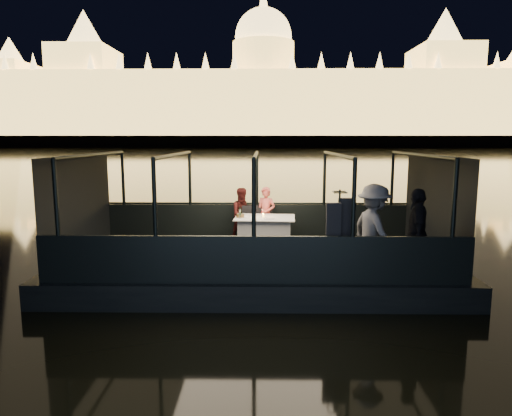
{
  "coord_description": "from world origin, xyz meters",
  "views": [
    {
      "loc": [
        0.17,
        -10.14,
        3.17
      ],
      "look_at": [
        0.0,
        0.4,
        1.55
      ],
      "focal_mm": 32.0,
      "sensor_mm": 36.0,
      "label": 1
    }
  ],
  "objects_px": {
    "chair_port_right": "(264,225)",
    "chair_port_left": "(250,225)",
    "dining_table_central": "(265,232)",
    "person_man_maroon": "(243,212)",
    "passenger_dark": "(417,233)",
    "person_woman_coral": "(266,213)",
    "wine_bottle": "(240,212)",
    "passenger_stripe": "(374,233)",
    "coat_stand": "(339,234)"
  },
  "relations": [
    {
      "from": "dining_table_central",
      "to": "wine_bottle",
      "type": "xyz_separation_m",
      "value": [
        -0.6,
        -0.1,
        0.53
      ]
    },
    {
      "from": "dining_table_central",
      "to": "person_woman_coral",
      "type": "relative_size",
      "value": 1.02
    },
    {
      "from": "person_man_maroon",
      "to": "coat_stand",
      "type": "bearing_deg",
      "value": -77.54
    },
    {
      "from": "chair_port_right",
      "to": "passenger_stripe",
      "type": "bearing_deg",
      "value": -47.94
    },
    {
      "from": "coat_stand",
      "to": "person_woman_coral",
      "type": "relative_size",
      "value": 1.21
    },
    {
      "from": "coat_stand",
      "to": "wine_bottle",
      "type": "bearing_deg",
      "value": 129.05
    },
    {
      "from": "passenger_stripe",
      "to": "person_woman_coral",
      "type": "bearing_deg",
      "value": 14.8
    },
    {
      "from": "dining_table_central",
      "to": "person_man_maroon",
      "type": "bearing_deg",
      "value": 125.41
    },
    {
      "from": "coat_stand",
      "to": "chair_port_left",
      "type": "bearing_deg",
      "value": 119.55
    },
    {
      "from": "chair_port_left",
      "to": "person_man_maroon",
      "type": "xyz_separation_m",
      "value": [
        -0.19,
        0.24,
        0.3
      ]
    },
    {
      "from": "chair_port_right",
      "to": "person_man_maroon",
      "type": "distance_m",
      "value": 0.68
    },
    {
      "from": "passenger_stripe",
      "to": "passenger_dark",
      "type": "xyz_separation_m",
      "value": [
        0.81,
        -0.05,
        0.0
      ]
    },
    {
      "from": "passenger_dark",
      "to": "wine_bottle",
      "type": "bearing_deg",
      "value": -106.17
    },
    {
      "from": "chair_port_right",
      "to": "person_woman_coral",
      "type": "bearing_deg",
      "value": 82.85
    },
    {
      "from": "chair_port_right",
      "to": "person_woman_coral",
      "type": "xyz_separation_m",
      "value": [
        0.03,
        0.15,
        0.3
      ]
    },
    {
      "from": "passenger_stripe",
      "to": "wine_bottle",
      "type": "relative_size",
      "value": 6.8
    },
    {
      "from": "chair_port_left",
      "to": "passenger_dark",
      "type": "xyz_separation_m",
      "value": [
        3.3,
        -2.83,
        0.4
      ]
    },
    {
      "from": "dining_table_central",
      "to": "chair_port_right",
      "type": "height_order",
      "value": "chair_port_right"
    },
    {
      "from": "chair_port_left",
      "to": "wine_bottle",
      "type": "xyz_separation_m",
      "value": [
        -0.22,
        -0.66,
        0.47
      ]
    },
    {
      "from": "person_man_maroon",
      "to": "passenger_dark",
      "type": "height_order",
      "value": "passenger_dark"
    },
    {
      "from": "chair_port_left",
      "to": "passenger_dark",
      "type": "distance_m",
      "value": 4.37
    },
    {
      "from": "dining_table_central",
      "to": "chair_port_left",
      "type": "relative_size",
      "value": 1.57
    },
    {
      "from": "person_woman_coral",
      "to": "chair_port_right",
      "type": "bearing_deg",
      "value": -78.07
    },
    {
      "from": "dining_table_central",
      "to": "wine_bottle",
      "type": "bearing_deg",
      "value": -170.2
    },
    {
      "from": "wine_bottle",
      "to": "person_man_maroon",
      "type": "bearing_deg",
      "value": 87.96
    },
    {
      "from": "person_woman_coral",
      "to": "chair_port_left",
      "type": "bearing_deg",
      "value": -134.16
    },
    {
      "from": "dining_table_central",
      "to": "person_woman_coral",
      "type": "distance_m",
      "value": 0.81
    },
    {
      "from": "coat_stand",
      "to": "dining_table_central",
      "type": "bearing_deg",
      "value": 118.46
    },
    {
      "from": "passenger_dark",
      "to": "person_woman_coral",
      "type": "bearing_deg",
      "value": -120.49
    },
    {
      "from": "person_man_maroon",
      "to": "wine_bottle",
      "type": "xyz_separation_m",
      "value": [
        -0.03,
        -0.9,
        0.17
      ]
    },
    {
      "from": "passenger_stripe",
      "to": "chair_port_right",
      "type": "bearing_deg",
      "value": 16.7
    },
    {
      "from": "person_woman_coral",
      "to": "coat_stand",
      "type": "bearing_deg",
      "value": -43.57
    },
    {
      "from": "chair_port_right",
      "to": "passenger_dark",
      "type": "relative_size",
      "value": 0.5
    },
    {
      "from": "chair_port_left",
      "to": "person_woman_coral",
      "type": "height_order",
      "value": "person_woman_coral"
    },
    {
      "from": "dining_table_central",
      "to": "person_woman_coral",
      "type": "bearing_deg",
      "value": 87.93
    },
    {
      "from": "chair_port_left",
      "to": "person_man_maroon",
      "type": "relative_size",
      "value": 0.67
    },
    {
      "from": "coat_stand",
      "to": "person_man_maroon",
      "type": "xyz_separation_m",
      "value": [
        -1.95,
        3.34,
        -0.15
      ]
    },
    {
      "from": "person_man_maroon",
      "to": "passenger_dark",
      "type": "xyz_separation_m",
      "value": [
        3.49,
        -3.07,
        0.1
      ]
    },
    {
      "from": "chair_port_right",
      "to": "passenger_stripe",
      "type": "relative_size",
      "value": 0.48
    },
    {
      "from": "person_man_maroon",
      "to": "passenger_dark",
      "type": "bearing_deg",
      "value": -59.08
    },
    {
      "from": "dining_table_central",
      "to": "person_woman_coral",
      "type": "height_order",
      "value": "person_woman_coral"
    },
    {
      "from": "person_woman_coral",
      "to": "person_man_maroon",
      "type": "relative_size",
      "value": 1.02
    },
    {
      "from": "chair_port_right",
      "to": "chair_port_left",
      "type": "bearing_deg",
      "value": -173.84
    },
    {
      "from": "dining_table_central",
      "to": "passenger_stripe",
      "type": "relative_size",
      "value": 0.8
    },
    {
      "from": "dining_table_central",
      "to": "passenger_stripe",
      "type": "xyz_separation_m",
      "value": [
        2.11,
        -2.22,
        0.47
      ]
    },
    {
      "from": "passenger_stripe",
      "to": "coat_stand",
      "type": "bearing_deg",
      "value": 92.91
    },
    {
      "from": "person_man_maroon",
      "to": "dining_table_central",
      "type": "bearing_deg",
      "value": -72.34
    },
    {
      "from": "chair_port_right",
      "to": "person_man_maroon",
      "type": "xyz_separation_m",
      "value": [
        -0.56,
        0.23,
        0.3
      ]
    },
    {
      "from": "person_man_maroon",
      "to": "passenger_stripe",
      "type": "bearing_deg",
      "value": -66.19
    },
    {
      "from": "wine_bottle",
      "to": "coat_stand",
      "type": "bearing_deg",
      "value": -50.95
    }
  ]
}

